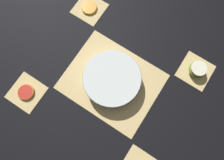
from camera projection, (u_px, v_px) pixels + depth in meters
ground_plane at (112, 82)px, 1.06m from camera, size 6.00×6.00×0.00m
bamboo_mat_center at (112, 81)px, 1.06m from camera, size 0.44×0.36×0.01m
coaster_mat_near_left at (195, 71)px, 1.07m from camera, size 0.15×0.15×0.01m
coaster_mat_near_right at (89, 8)px, 1.15m from camera, size 0.15×0.15×0.01m
coaster_mat_far_right at (27, 92)px, 1.05m from camera, size 0.15×0.15×0.01m
fruit_salad_bowl at (112, 79)px, 1.02m from camera, size 0.27×0.27×0.07m
apple_half at (198, 69)px, 1.05m from camera, size 0.08×0.08×0.04m
orange_slice_whole at (89, 8)px, 1.14m from camera, size 0.08×0.08×0.01m
grapefruit_slice at (26, 92)px, 1.04m from camera, size 0.08×0.08×0.01m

